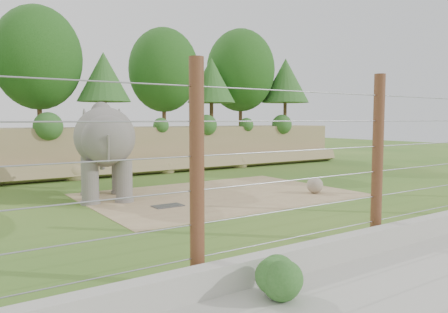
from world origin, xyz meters
TOP-DOWN VIEW (x-y plane):
  - ground at (0.00, 0.00)m, footprint 90.00×90.00m
  - back_embankment at (0.59, 12.68)m, footprint 30.00×5.52m
  - dirt_patch at (0.50, 3.00)m, footprint 10.00×7.00m
  - drain_grate at (-2.25, 2.06)m, footprint 1.00×0.60m
  - elephant at (-3.45, 4.72)m, footprint 3.01×4.74m
  - stone_ball at (3.77, 1.13)m, footprint 0.64×0.64m
  - retaining_wall at (0.00, -5.00)m, footprint 26.00×0.35m
  - barrier_fence at (0.00, -4.50)m, footprint 20.26×0.26m
  - walkway_shrub at (-4.17, -5.80)m, footprint 0.71×0.71m

SIDE VIEW (x-z plane):
  - ground at x=0.00m, z-range 0.00..0.00m
  - dirt_patch at x=0.50m, z-range 0.00..0.02m
  - drain_grate at x=-2.25m, z-range 0.02..0.05m
  - retaining_wall at x=0.00m, z-range 0.00..0.50m
  - stone_ball at x=3.77m, z-range 0.02..0.66m
  - walkway_shrub at x=-4.17m, z-range 0.01..0.72m
  - elephant at x=-3.45m, z-range 0.00..3.55m
  - barrier_fence at x=0.00m, z-range 0.00..4.00m
  - back_embankment at x=0.59m, z-range -0.42..8.35m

